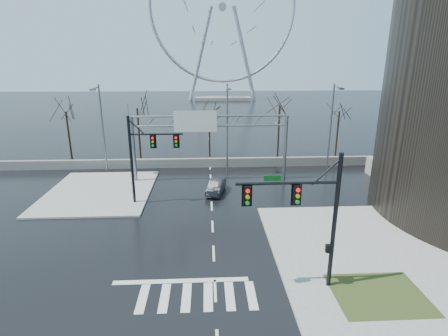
{
  "coord_description": "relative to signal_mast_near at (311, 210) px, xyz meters",
  "views": [
    {
      "loc": [
        -0.34,
        -20.85,
        12.51
      ],
      "look_at": [
        1.03,
        6.57,
        4.0
      ],
      "focal_mm": 28.0,
      "sensor_mm": 36.0,
      "label": 1
    }
  ],
  "objects": [
    {
      "name": "sidewalk_far",
      "position": [
        -16.14,
        16.04,
        -4.8
      ],
      "size": [
        10.0,
        12.0,
        0.15
      ],
      "primitive_type": "cube",
      "color": "gray",
      "rests_on": "ground"
    },
    {
      "name": "tree_center",
      "position": [
        -5.14,
        28.54,
        0.3
      ],
      "size": [
        3.25,
        3.25,
        6.5
      ],
      "color": "black",
      "rests_on": "ground"
    },
    {
      "name": "tree_far_right",
      "position": [
        11.86,
        28.04,
        0.54
      ],
      "size": [
        3.4,
        3.4,
        6.8
      ],
      "color": "black",
      "rests_on": "ground"
    },
    {
      "name": "grass_strip",
      "position": [
        3.86,
        -0.96,
        -4.72
      ],
      "size": [
        5.0,
        4.0,
        0.02
      ],
      "primitive_type": "cube",
      "color": "#343D19",
      "rests_on": "sidewalk_near"
    },
    {
      "name": "ferris_wheel",
      "position": [
        -0.14,
        99.04,
        21.26
      ],
      "size": [
        45.0,
        6.0,
        50.91
      ],
      "color": "gray",
      "rests_on": "ground"
    },
    {
      "name": "sidewalk_right_ext",
      "position": [
        4.86,
        6.04,
        -4.8
      ],
      "size": [
        12.0,
        10.0,
        0.15
      ],
      "primitive_type": "cube",
      "color": "gray",
      "rests_on": "ground"
    },
    {
      "name": "barrier_wall",
      "position": [
        -5.14,
        24.04,
        -4.32
      ],
      "size": [
        52.0,
        0.5,
        1.1
      ],
      "primitive_type": "cube",
      "color": "slate",
      "rests_on": "ground"
    },
    {
      "name": "ground",
      "position": [
        -5.14,
        4.04,
        -4.87
      ],
      "size": [
        260.0,
        260.0,
        0.0
      ],
      "primitive_type": "plane",
      "color": "black",
      "rests_on": "ground"
    },
    {
      "name": "tree_left",
      "position": [
        -14.14,
        27.54,
        1.1
      ],
      "size": [
        3.75,
        3.75,
        7.5
      ],
      "color": "black",
      "rests_on": "ground"
    },
    {
      "name": "tree_far_left",
      "position": [
        -23.14,
        28.04,
        0.7
      ],
      "size": [
        3.5,
        3.5,
        7.0
      ],
      "color": "black",
      "rests_on": "ground"
    },
    {
      "name": "streetlight_mid",
      "position": [
        -3.14,
        22.2,
        1.01
      ],
      "size": [
        0.5,
        2.55,
        10.0
      ],
      "color": "slate",
      "rests_on": "ground"
    },
    {
      "name": "signal_mast_near",
      "position": [
        0.0,
        0.0,
        0.0
      ],
      "size": [
        5.52,
        0.41,
        8.0
      ],
      "color": "black",
      "rests_on": "ground"
    },
    {
      "name": "signal_mast_far",
      "position": [
        -11.01,
        13.0,
        -0.04
      ],
      "size": [
        4.72,
        0.41,
        8.0
      ],
      "color": "black",
      "rests_on": "ground"
    },
    {
      "name": "tree_right",
      "position": [
        3.86,
        27.54,
        1.34
      ],
      "size": [
        3.9,
        3.9,
        7.8
      ],
      "color": "black",
      "rests_on": "ground"
    },
    {
      "name": "car",
      "position": [
        -4.66,
        15.27,
        -4.24
      ],
      "size": [
        2.2,
        4.04,
        1.26
      ],
      "primitive_type": "imported",
      "rotation": [
        0.0,
        0.0,
        -0.24
      ],
      "color": "black",
      "rests_on": "ground"
    },
    {
      "name": "streetlight_left",
      "position": [
        -17.14,
        22.2,
        1.01
      ],
      "size": [
        0.5,
        2.55,
        10.0
      ],
      "color": "slate",
      "rests_on": "ground"
    },
    {
      "name": "sign_gantry",
      "position": [
        -5.52,
        19.0,
        0.31
      ],
      "size": [
        16.36,
        0.4,
        7.6
      ],
      "color": "slate",
      "rests_on": "ground"
    },
    {
      "name": "streetlight_right",
      "position": [
        8.86,
        22.2,
        1.01
      ],
      "size": [
        0.5,
        2.55,
        10.0
      ],
      "color": "slate",
      "rests_on": "ground"
    }
  ]
}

